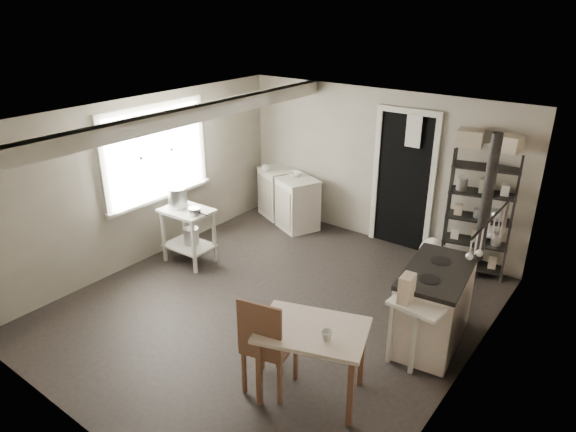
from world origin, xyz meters
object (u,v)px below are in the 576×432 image
Objects in this scene: prep_table at (189,236)px; flour_sack at (432,252)px; shelf_rack at (480,208)px; chair at (270,344)px; stove at (433,306)px; base_cabinets at (288,196)px; work_table at (312,361)px; stockpot at (178,198)px.

prep_table reaches higher than flour_sack.
shelf_rack is 1.66× the size of chair.
shelf_rack is 0.88m from flour_sack.
stove is (0.16, -1.78, -0.51)m from shelf_rack.
stove is at bearing -67.89° from flour_sack.
shelf_rack is (3.04, 0.12, 0.49)m from base_cabinets.
work_table is at bearing -21.72° from prep_table.
prep_table is 0.76× the size of chair.
stove is 1.06× the size of chair.
shelf_rack reaches higher than stockpot.
chair is (-0.78, -3.40, -0.47)m from shelf_rack.
work_table is 0.93× the size of chair.
prep_table is at bearing 3.22° from stockpot.
prep_table is 0.46× the size of shelf_rack.
shelf_rack reaches higher than flour_sack.
prep_table is 0.63× the size of base_cabinets.
chair is at bearing -117.08° from shelf_rack.
stockpot is 3.59m from flour_sack.
work_table is 0.42m from chair.
shelf_rack reaches higher than chair.
base_cabinets is 3.98m from chair.
prep_table is 0.71× the size of stove.
flour_sack is at bearing 71.73° from chair.
prep_table reaches higher than work_table.
stove is at bearing 68.89° from work_table.
chair reaches higher than stove.
shelf_rack is 1.79× the size of work_table.
work_table is (-0.41, -3.25, -0.57)m from shelf_rack.
stockpot is 2.08m from base_cabinets.
work_table is at bearing -26.39° from base_cabinets.
stove is 1.15× the size of work_table.
prep_table is 1.99m from base_cabinets.
stove is at bearing -3.93° from base_cabinets.
stove is at bearing -99.03° from shelf_rack.
stove is (3.20, -1.66, -0.02)m from base_cabinets.
stove is (3.46, 0.31, 0.04)m from prep_table.
chair reaches higher than flour_sack.
stockpot is 0.29× the size of work_table.
base_cabinets is at bearing 145.37° from stove.
shelf_rack is 3.32m from work_table.
flour_sack is (2.97, 1.89, -0.70)m from stockpot.
stove is 1.70m from flour_sack.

